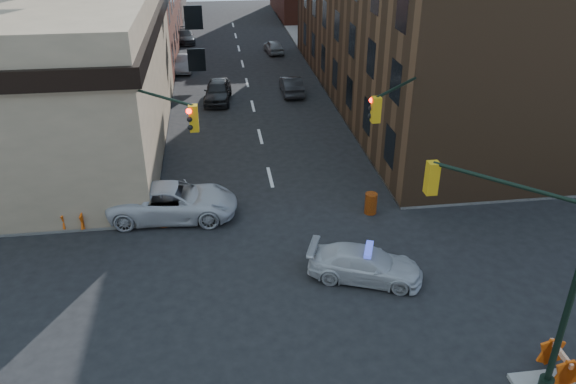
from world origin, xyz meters
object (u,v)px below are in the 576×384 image
object	(u,v)px
barrel_road	(371,203)
barricade_se_a	(559,362)
pedestrian_b	(15,211)
barrel_bank	(163,217)
pickup	(173,201)
parked_car_enear	(291,85)
police_car	(365,264)
barricade_nw_a	(75,219)
parked_car_wnear	(218,91)
pedestrian_a	(61,205)
parked_car_wfar	(186,63)

from	to	relation	value
barrel_road	barricade_se_a	size ratio (longest dim) A/B	0.84
pedestrian_b	barrel_bank	distance (m)	6.65
barricade_se_a	pickup	bearing A→B (deg)	47.36
parked_car_enear	barrel_road	xyz separation A→B (m)	(1.20, -19.11, -0.17)
parked_car_enear	pedestrian_b	xyz separation A→B (m)	(-15.34, -18.53, 0.37)
police_car	barricade_nw_a	world-z (taller)	police_car
parked_car_wnear	barrel_road	distance (m)	19.37
barricade_se_a	parked_car_enear	bearing A→B (deg)	9.29
pickup	barricade_se_a	bearing A→B (deg)	-129.46
barrel_road	barricade_se_a	bearing A→B (deg)	-74.39
barrel_bank	barricade_nw_a	size ratio (longest dim) A/B	0.83
parked_car_enear	pedestrian_a	bearing A→B (deg)	54.00
police_car	parked_car_enear	distance (m)	24.24
pickup	barrel_bank	distance (m)	0.97
parked_car_wfar	pedestrian_a	bearing A→B (deg)	-93.02
barrel_bank	parked_car_wnear	bearing A→B (deg)	80.49
parked_car_wnear	barricade_nw_a	world-z (taller)	parked_car_wnear
police_car	barrel_road	xyz separation A→B (m)	(1.63, 5.13, -0.14)
barricade_se_a	police_car	bearing A→B (deg)	39.48
parked_car_wfar	parked_car_enear	distance (m)	11.44
parked_car_wnear	pedestrian_a	bearing A→B (deg)	-108.13
pickup	barrel_bank	size ratio (longest dim) A/B	6.51
pedestrian_a	barricade_se_a	xyz separation A→B (m)	(17.69, -12.00, -0.42)
parked_car_wnear	barricade_se_a	world-z (taller)	parked_car_wnear
pickup	barricade_se_a	distance (m)	17.41
parked_car_enear	barricade_se_a	size ratio (longest dim) A/B	3.36
police_car	barricade_se_a	size ratio (longest dim) A/B	3.63
parked_car_wnear	barricade_nw_a	distance (m)	19.13
police_car	pedestrian_b	distance (m)	15.97
barricade_se_a	barrel_road	bearing A→B (deg)	16.78
pickup	pedestrian_b	world-z (taller)	pedestrian_b
pickup	barrel_bank	world-z (taller)	pickup
pedestrian_b	barricade_se_a	xyz separation A→B (m)	(19.65, -11.70, -0.44)
barricade_se_a	parked_car_wfar	bearing A→B (deg)	19.57
pedestrian_b	barrel_bank	xyz separation A→B (m)	(6.62, -0.40, -0.60)
parked_car_wfar	parked_car_enear	xyz separation A→B (m)	(8.35, -7.83, 0.02)
barrel_bank	parked_car_enear	bearing A→B (deg)	65.25
police_car	parked_car_wnear	size ratio (longest dim) A/B	0.97
police_car	barrel_road	size ratio (longest dim) A/B	4.34
parked_car_wnear	barricade_se_a	xyz separation A→B (m)	(10.04, -29.21, -0.18)
barrel_bank	pickup	bearing A→B (deg)	57.88
pedestrian_a	barrel_road	xyz separation A→B (m)	(14.58, -0.88, -0.52)
parked_car_enear	pedestrian_a	world-z (taller)	pedestrian_a
parked_car_wnear	parked_car_enear	xyz separation A→B (m)	(5.73, 1.02, -0.10)
pedestrian_b	parked_car_enear	bearing A→B (deg)	57.00
police_car	barricade_nw_a	size ratio (longest dim) A/B	4.06
police_car	pedestrian_b	bearing A→B (deg)	89.58
pedestrian_a	barricade_se_a	distance (m)	21.38
pickup	parked_car_wfar	size ratio (longest dim) A/B	1.47
pedestrian_a	barricade_se_a	size ratio (longest dim) A/B	1.42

